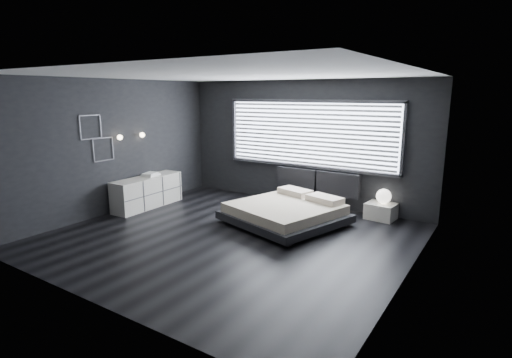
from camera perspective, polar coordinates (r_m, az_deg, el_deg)
The scene contains 12 objects.
room at distance 6.83m, azimuth -3.88°, elevation 2.84°, with size 6.04×6.00×2.80m.
window at distance 9.00m, azimuth 7.53°, elevation 6.36°, with size 4.14×0.09×1.52m.
headboard at distance 9.01m, azimuth 8.67°, elevation -0.38°, with size 1.96×0.16×0.52m.
sconce_near at distance 8.86m, azimuth -18.89°, elevation 5.65°, with size 0.18×0.11×0.11m.
sconce_far at distance 9.24m, azimuth -15.97°, elevation 6.08°, with size 0.18×0.11×0.11m.
wall_art_upper at distance 8.56m, azimuth -22.55°, elevation 6.86°, with size 0.01×0.48×0.48m.
wall_art_lower at distance 8.75m, azimuth -20.96°, elevation 3.98°, with size 0.01×0.48×0.48m.
bed at distance 7.84m, azimuth 4.31°, elevation -4.66°, with size 2.45×2.39×0.52m.
nightstand at distance 8.50m, azimuth 17.41°, elevation -4.40°, with size 0.56×0.47×0.33m, color silver.
orb_lamp at distance 8.43m, azimuth 17.78°, elevation -2.36°, with size 0.30×0.30×0.30m, color white.
dresser at distance 9.25m, azimuth -15.22°, elevation -1.79°, with size 0.53×1.73×0.69m.
book_stack at distance 9.26m, azimuth -14.83°, elevation 0.64°, with size 0.34×0.41×0.08m.
Camera 1 is at (4.05, -5.39, 2.50)m, focal length 28.00 mm.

